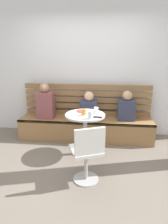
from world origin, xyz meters
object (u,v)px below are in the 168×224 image
(cafe_table, at_px, (85,126))
(cup_glass_tall, at_px, (90,115))
(person_child_left, at_px, (89,107))
(cup_ceramic_white, at_px, (96,112))
(person_child_middle, at_px, (127,107))
(cup_glass_short, at_px, (96,109))
(phone_on_table, at_px, (98,117))
(white_chair, at_px, (87,152))
(plate_small, at_px, (81,111))
(person_adult, at_px, (45,103))
(booth_bench, at_px, (86,129))
(cup_espresso_small, at_px, (85,112))
(cup_tumbler_orange, at_px, (84,112))

(cafe_table, height_order, cup_glass_tall, cup_glass_tall)
(person_child_left, xyz_separation_m, cup_ceramic_white, (0.17, -0.58, 0.09))
(cafe_table, bearing_deg, person_child_middle, 41.29)
(cup_glass_short, height_order, cup_glass_tall, cup_glass_tall)
(cup_glass_short, relative_size, phone_on_table, 0.57)
(white_chair, relative_size, phone_on_table, 6.07)
(cup_glass_tall, xyz_separation_m, plate_small, (-0.19, 0.38, -0.05))
(person_adult, bearing_deg, plate_small, -29.30)
(phone_on_table, bearing_deg, cup_glass_tall, 136.52)
(booth_bench, relative_size, plate_small, 15.88)
(person_adult, relative_size, cup_glass_short, 8.97)
(cup_glass_tall, xyz_separation_m, phone_on_table, (0.11, 0.08, -0.06))
(cafe_table, relative_size, cup_glass_tall, 6.17)
(person_child_middle, distance_m, cup_espresso_small, 0.97)
(booth_bench, distance_m, phone_on_table, 0.97)
(cafe_table, relative_size, cup_glass_short, 9.25)
(booth_bench, xyz_separation_m, phone_on_table, (0.28, -0.77, 0.52))
(person_adult, height_order, cup_ceramic_white, person_adult)
(person_child_left, xyz_separation_m, plate_small, (-0.09, -0.48, 0.06))
(cafe_table, xyz_separation_m, white_chair, (0.12, -0.81, -0.05))
(cafe_table, bearing_deg, phone_on_table, -34.06)
(cup_glass_tall, bearing_deg, person_child_middle, 53.98)
(booth_bench, distance_m, person_child_left, 0.47)
(cup_glass_short, bearing_deg, cup_espresso_small, -146.68)
(plate_small, bearing_deg, cafe_table, -61.60)
(cup_espresso_small, relative_size, phone_on_table, 0.40)
(white_chair, xyz_separation_m, cup_espresso_small, (-0.12, 0.86, 0.30))
(person_adult, distance_m, cup_glass_short, 1.14)
(cup_espresso_small, bearing_deg, phone_on_table, -41.87)
(person_child_left, xyz_separation_m, person_child_middle, (0.74, 0.03, 0.01))
(phone_on_table, bearing_deg, cup_tumbler_orange, 77.03)
(person_child_middle, bearing_deg, cup_ceramic_white, -133.49)
(booth_bench, relative_size, cup_glass_tall, 22.50)
(cup_tumbler_orange, distance_m, cup_ceramic_white, 0.22)
(cup_espresso_small, bearing_deg, cup_tumbler_orange, -96.23)
(cup_espresso_small, distance_m, cup_glass_short, 0.22)
(person_child_left, distance_m, cup_glass_short, 0.50)
(person_adult, bearing_deg, cup_glass_tall, -40.13)
(cup_espresso_small, xyz_separation_m, cup_glass_tall, (0.11, -0.28, 0.03))
(plate_small, bearing_deg, cup_ceramic_white, -20.04)
(booth_bench, relative_size, cup_glass_short, 33.75)
(person_child_left, bearing_deg, phone_on_table, -74.94)
(cup_espresso_small, height_order, cup_ceramic_white, cup_ceramic_white)
(white_chair, xyz_separation_m, cup_ceramic_white, (0.06, 0.87, 0.31))
(white_chair, bearing_deg, booth_bench, 96.98)
(cup_espresso_small, bearing_deg, plate_small, 128.05)
(cup_espresso_small, xyz_separation_m, cup_tumbler_orange, (-0.01, -0.10, 0.02))
(booth_bench, xyz_separation_m, cup_ceramic_white, (0.24, -0.57, 0.55))
(cup_espresso_small, xyz_separation_m, phone_on_table, (0.22, -0.20, -0.02))
(cup_glass_short, distance_m, plate_small, 0.26)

